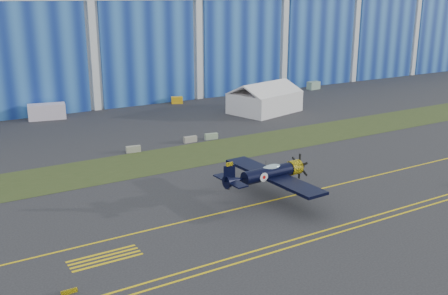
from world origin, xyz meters
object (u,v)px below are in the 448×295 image
tug (177,100)px  warbird (268,173)px  shipping_container (47,112)px  tent (265,97)px

tug → warbird: bearing=-83.5°
warbird → shipping_container: bearing=99.9°
shipping_container → tug: size_ratio=2.78×
warbird → tug: warbird is taller
warbird → tent: tent is taller
tent → tug: tent is taller
warbird → tug: 53.54m
tent → tug: (-10.35, 15.81, -2.18)m
shipping_container → tug: 25.73m
warbird → tent: size_ratio=1.03×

